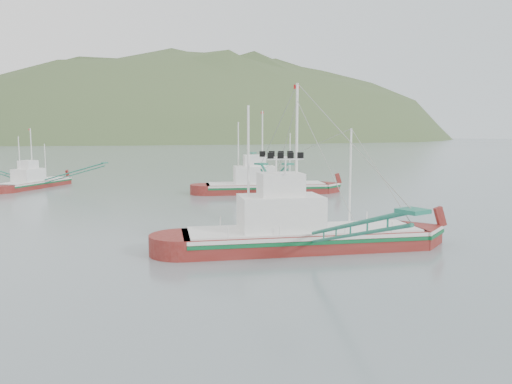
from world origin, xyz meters
TOP-DOWN VIEW (x-y plane):
  - ground at (0.00, 0.00)m, footprint 1200.00×1200.00m
  - main_boat at (-0.30, 0.23)m, footprint 16.17×27.27m
  - bg_boat_right at (15.48, 26.56)m, footprint 16.47×25.85m
  - bg_boat_far at (-7.50, 49.84)m, footprint 17.67×18.75m
  - headland_right at (240.00, 430.00)m, footprint 684.00×432.00m

SIDE VIEW (x-z plane):
  - ground at x=0.00m, z-range 0.00..0.00m
  - headland_right at x=240.00m, z-range -153.00..153.00m
  - bg_boat_far at x=-7.50m, z-range -2.53..6.35m
  - bg_boat_right at x=15.48m, z-range -3.27..7.87m
  - main_boat at x=-0.30m, z-range -3.42..8.17m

